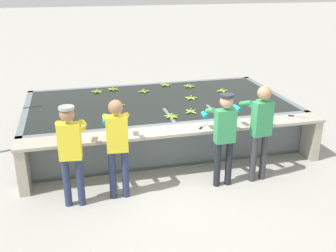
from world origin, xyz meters
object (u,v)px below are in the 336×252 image
object	(u,v)px
worker_1	(117,140)
banana_bunch_floating_5	(222,91)
worker_2	(224,131)
banana_bunch_floating_2	(191,98)
banana_bunch_floating_0	(97,91)
knife_0	(295,116)
banana_bunch_floating_6	(189,86)
banana_bunch_floating_7	(118,105)
worker_0	(71,147)
banana_bunch_floating_4	(110,122)
worker_3	(260,125)
banana_bunch_floating_9	(113,89)
banana_bunch_floating_8	(166,85)
knife_1	(202,127)
banana_bunch_floating_3	(191,111)
banana_bunch_floating_1	(144,91)
banana_bunch_floating_10	(171,116)

from	to	relation	value
worker_1	banana_bunch_floating_5	bearing A→B (deg)	42.89
worker_2	banana_bunch_floating_2	world-z (taller)	worker_2
banana_bunch_floating_0	knife_0	xyz separation A→B (m)	(3.42, -2.52, -0.01)
banana_bunch_floating_6	banana_bunch_floating_7	size ratio (longest dim) A/B	1.02
banana_bunch_floating_0	banana_bunch_floating_2	world-z (taller)	same
worker_0	banana_bunch_floating_4	distance (m)	1.37
worker_0	worker_3	xyz separation A→B (m)	(3.03, 0.05, 0.04)
worker_0	banana_bunch_floating_2	size ratio (longest dim) A/B	5.69
banana_bunch_floating_0	banana_bunch_floating_9	distance (m)	0.38
banana_bunch_floating_7	banana_bunch_floating_9	world-z (taller)	same
banana_bunch_floating_8	knife_1	xyz separation A→B (m)	(-0.04, -2.80, -0.01)
banana_bunch_floating_7	banana_bunch_floating_9	distance (m)	1.21
worker_1	worker_3	bearing A→B (deg)	-0.45
banana_bunch_floating_3	knife_1	world-z (taller)	banana_bunch_floating_3
banana_bunch_floating_1	banana_bunch_floating_2	xyz separation A→B (m)	(0.87, -0.74, -0.00)
banana_bunch_floating_0	banana_bunch_floating_3	xyz separation A→B (m)	(1.62, -1.82, 0.00)
banana_bunch_floating_4	banana_bunch_floating_5	distance (m)	3.01
banana_bunch_floating_2	banana_bunch_floating_10	xyz separation A→B (m)	(-0.70, -1.01, -0.00)
worker_0	banana_bunch_floating_3	size ratio (longest dim) A/B	6.04
banana_bunch_floating_4	banana_bunch_floating_10	bearing A→B (deg)	0.97
banana_bunch_floating_7	banana_bunch_floating_6	bearing A→B (deg)	29.86
banana_bunch_floating_3	knife_0	bearing A→B (deg)	-21.20
worker_1	banana_bunch_floating_8	world-z (taller)	worker_1
worker_1	banana_bunch_floating_8	size ratio (longest dim) A/B	5.77
banana_bunch_floating_2	knife_0	xyz separation A→B (m)	(1.53, -1.54, -0.01)
worker_0	banana_bunch_floating_4	bearing A→B (deg)	59.50
banana_bunch_floating_6	knife_1	bearing A→B (deg)	-102.10
banana_bunch_floating_10	knife_0	world-z (taller)	banana_bunch_floating_10
banana_bunch_floating_7	banana_bunch_floating_5	bearing A→B (deg)	11.16
banana_bunch_floating_4	knife_1	distance (m)	1.64
banana_bunch_floating_0	banana_bunch_floating_5	world-z (taller)	same
banana_bunch_floating_2	knife_1	size ratio (longest dim) A/B	0.98
worker_0	banana_bunch_floating_6	bearing A→B (deg)	48.47
banana_bunch_floating_1	banana_bunch_floating_10	size ratio (longest dim) A/B	1.01
banana_bunch_floating_6	worker_2	bearing A→B (deg)	-96.88
knife_0	banana_bunch_floating_8	bearing A→B (deg)	123.64
knife_1	banana_bunch_floating_4	bearing A→B (deg)	158.32
banana_bunch_floating_9	knife_0	world-z (taller)	banana_bunch_floating_9
banana_bunch_floating_0	banana_bunch_floating_6	distance (m)	2.12
banana_bunch_floating_10	banana_bunch_floating_1	bearing A→B (deg)	95.77
banana_bunch_floating_0	worker_0	bearing A→B (deg)	-101.37
worker_1	banana_bunch_floating_10	bearing A→B (deg)	44.74
worker_0	worker_1	size ratio (longest dim) A/B	0.99
worker_3	worker_2	bearing A→B (deg)	-178.21
worker_2	banana_bunch_floating_4	bearing A→B (deg)	145.84
worker_0	worker_2	xyz separation A→B (m)	(2.39, 0.03, -0.00)
worker_2	banana_bunch_floating_4	world-z (taller)	worker_2
banana_bunch_floating_2	banana_bunch_floating_7	distance (m)	1.57
worker_3	banana_bunch_floating_0	xyz separation A→B (m)	(-2.39, 3.14, -0.14)
worker_1	banana_bunch_floating_8	distance (m)	3.66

